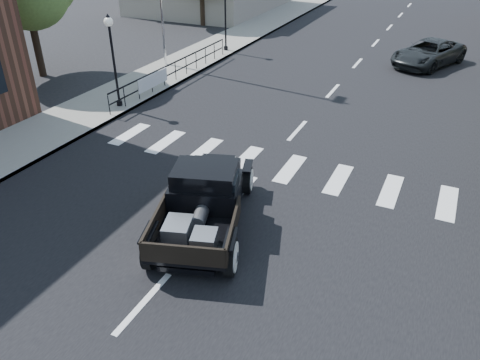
% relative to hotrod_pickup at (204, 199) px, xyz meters
% --- Properties ---
extents(ground, '(120.00, 120.00, 0.00)m').
position_rel_hotrod_pickup_xyz_m(ground, '(0.16, -0.04, -0.86)').
color(ground, black).
rests_on(ground, ground).
extents(road, '(14.00, 80.00, 0.02)m').
position_rel_hotrod_pickup_xyz_m(road, '(0.16, 14.96, -0.85)').
color(road, black).
rests_on(road, ground).
extents(road_markings, '(12.00, 60.00, 0.06)m').
position_rel_hotrod_pickup_xyz_m(road_markings, '(0.16, 9.96, -0.86)').
color(road_markings, silver).
rests_on(road_markings, ground).
extents(sidewalk_left, '(3.00, 80.00, 0.15)m').
position_rel_hotrod_pickup_xyz_m(sidewalk_left, '(-8.34, 14.96, -0.78)').
color(sidewalk_left, gray).
rests_on(sidewalk_left, ground).
extents(railing, '(0.08, 10.00, 1.00)m').
position_rel_hotrod_pickup_xyz_m(railing, '(-7.14, 9.96, -0.21)').
color(railing, black).
rests_on(railing, sidewalk_left).
extents(banner, '(0.04, 2.20, 0.60)m').
position_rel_hotrod_pickup_xyz_m(banner, '(-7.06, 7.96, -0.41)').
color(banner, silver).
rests_on(banner, sidewalk_left).
extents(lamp_post_b, '(0.36, 0.36, 3.73)m').
position_rel_hotrod_pickup_xyz_m(lamp_post_b, '(-7.44, 5.96, 1.16)').
color(lamp_post_b, black).
rests_on(lamp_post_b, sidewalk_left).
extents(lamp_post_c, '(0.36, 0.36, 3.73)m').
position_rel_hotrod_pickup_xyz_m(lamp_post_c, '(-7.44, 15.96, 1.16)').
color(lamp_post_c, black).
rests_on(lamp_post_c, sidewalk_left).
extents(hotrod_pickup, '(3.70, 5.41, 1.72)m').
position_rel_hotrod_pickup_xyz_m(hotrod_pickup, '(0.00, 0.00, 0.00)').
color(hotrod_pickup, black).
rests_on(hotrod_pickup, ground).
extents(second_car, '(3.93, 5.30, 1.34)m').
position_rel_hotrod_pickup_xyz_m(second_car, '(3.62, 18.17, -0.19)').
color(second_car, black).
rests_on(second_car, ground).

